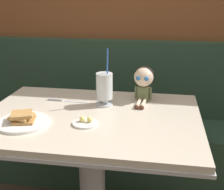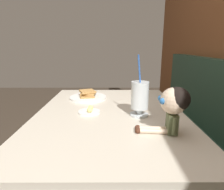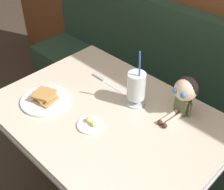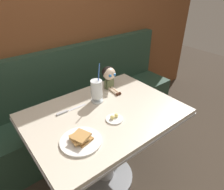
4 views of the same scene
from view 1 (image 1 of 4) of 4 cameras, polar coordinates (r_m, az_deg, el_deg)
wood_panel_wall at (r=2.28m, az=0.86°, el=15.59°), size 4.40×0.08×2.40m
booth_bench at (r=2.28m, az=-0.16°, el=-7.33°), size 2.60×0.48×1.00m
diner_table at (r=1.63m, az=-3.87°, el=-10.16°), size 1.11×0.81×0.74m
toast_plate at (r=1.50m, az=-16.38°, el=-4.67°), size 0.25×0.25×0.06m
milkshake_glass at (r=1.64m, az=-1.44°, el=1.40°), size 0.10×0.10×0.32m
butter_saucer at (r=1.44m, az=-4.94°, el=-5.16°), size 0.12×0.12×0.04m
butter_knife at (r=1.76m, az=-9.56°, el=-0.96°), size 0.24×0.02×0.01m
seated_doll at (r=1.71m, az=5.97°, el=3.04°), size 0.12×0.22×0.20m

